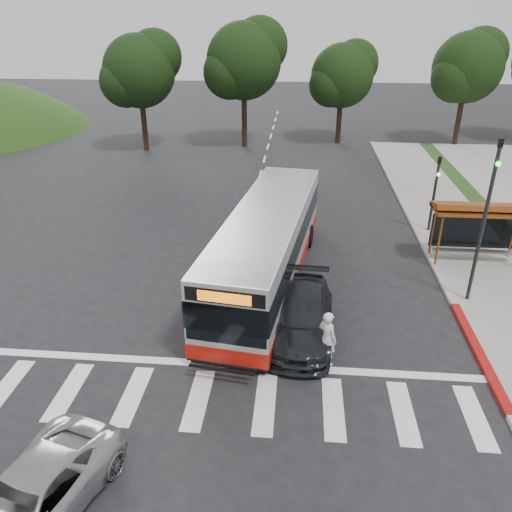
# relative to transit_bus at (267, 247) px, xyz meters

# --- Properties ---
(ground) EXTENTS (140.00, 140.00, 0.00)m
(ground) POSITION_rel_transit_bus_xyz_m (-1.53, -2.43, -1.60)
(ground) COLOR black
(ground) RESTS_ON ground
(sidewalk_east) EXTENTS (4.00, 40.00, 0.12)m
(sidewalk_east) POSITION_rel_transit_bus_xyz_m (9.47, 5.57, -1.54)
(sidewalk_east) COLOR gray
(sidewalk_east) RESTS_ON ground
(curb_east) EXTENTS (0.30, 40.00, 0.15)m
(curb_east) POSITION_rel_transit_bus_xyz_m (7.47, 5.57, -1.53)
(curb_east) COLOR #9E9991
(curb_east) RESTS_ON ground
(curb_east_red) EXTENTS (0.32, 6.00, 0.15)m
(curb_east_red) POSITION_rel_transit_bus_xyz_m (7.47, -4.43, -1.53)
(curb_east_red) COLOR maroon
(curb_east_red) RESTS_ON ground
(crosswalk_ladder) EXTENTS (18.00, 2.60, 0.01)m
(crosswalk_ladder) POSITION_rel_transit_bus_xyz_m (-1.53, -7.43, -1.60)
(crosswalk_ladder) COLOR silver
(crosswalk_ladder) RESTS_ON ground
(bus_shelter) EXTENTS (4.20, 1.60, 2.86)m
(bus_shelter) POSITION_rel_transit_bus_xyz_m (9.27, 2.68, 0.75)
(bus_shelter) COLOR brown
(bus_shelter) RESTS_ON sidewalk_east
(traffic_signal_ne_tall) EXTENTS (0.18, 0.37, 6.50)m
(traffic_signal_ne_tall) POSITION_rel_transit_bus_xyz_m (8.07, -0.93, 2.27)
(traffic_signal_ne_tall) COLOR black
(traffic_signal_ne_tall) RESTS_ON ground
(traffic_signal_ne_short) EXTENTS (0.18, 0.37, 4.00)m
(traffic_signal_ne_short) POSITION_rel_transit_bus_xyz_m (8.07, 6.06, 0.88)
(traffic_signal_ne_short) COLOR black
(traffic_signal_ne_short) RESTS_ON ground
(tree_ne_a) EXTENTS (6.16, 5.74, 9.30)m
(tree_ne_a) POSITION_rel_transit_bus_xyz_m (14.55, 25.64, 4.79)
(tree_ne_a) COLOR black
(tree_ne_a) RESTS_ON parking_lot
(tree_north_a) EXTENTS (6.60, 6.15, 10.17)m
(tree_north_a) POSITION_rel_transit_bus_xyz_m (-3.45, 23.64, 5.32)
(tree_north_a) COLOR black
(tree_north_a) RESTS_ON ground
(tree_north_b) EXTENTS (5.72, 5.33, 8.43)m
(tree_north_b) POSITION_rel_transit_bus_xyz_m (4.54, 25.63, 4.06)
(tree_north_b) COLOR black
(tree_north_b) RESTS_ON ground
(tree_north_c) EXTENTS (6.16, 5.74, 9.30)m
(tree_north_c) POSITION_rel_transit_bus_xyz_m (-11.45, 21.64, 4.69)
(tree_north_c) COLOR black
(tree_north_c) RESTS_ON ground
(transit_bus) EXTENTS (4.36, 12.66, 3.21)m
(transit_bus) POSITION_rel_transit_bus_xyz_m (0.00, 0.00, 0.00)
(transit_bus) COLOR silver
(transit_bus) RESTS_ON ground
(pedestrian) EXTENTS (0.83, 0.82, 1.94)m
(pedestrian) POSITION_rel_transit_bus_xyz_m (2.31, -5.33, -0.63)
(pedestrian) COLOR white
(pedestrian) RESTS_ON ground
(dark_sedan) EXTENTS (2.39, 5.32, 1.51)m
(dark_sedan) POSITION_rel_transit_bus_xyz_m (1.51, -3.77, -0.85)
(dark_sedan) COLOR black
(dark_sedan) RESTS_ON ground
(silver_suv_south) EXTENTS (3.44, 5.20, 1.33)m
(silver_suv_south) POSITION_rel_transit_bus_xyz_m (-4.47, -11.61, -0.94)
(silver_suv_south) COLOR #A5A8AA
(silver_suv_south) RESTS_ON ground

